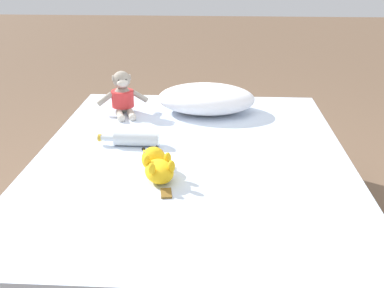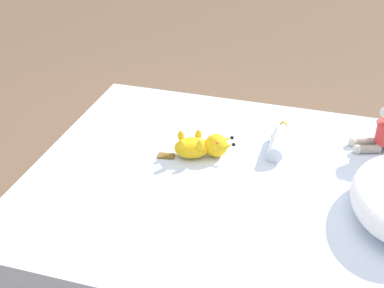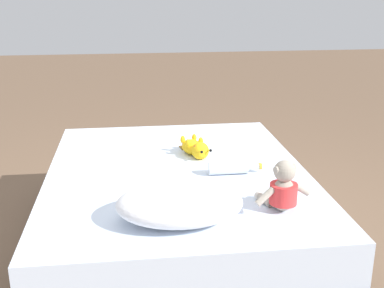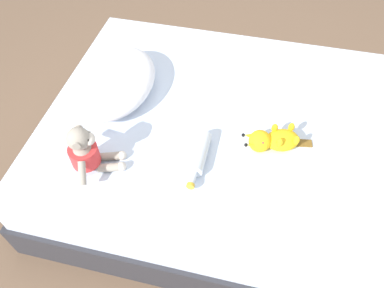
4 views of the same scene
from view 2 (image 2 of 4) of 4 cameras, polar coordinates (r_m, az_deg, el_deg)
ground_plane at (r=2.42m, az=5.23°, el=-12.71°), size 16.00×16.00×0.00m
bed at (r=2.27m, az=5.50°, el=-8.67°), size 1.42×1.80×0.45m
plush_yellow_creature at (r=2.25m, az=1.10°, el=-0.23°), size 0.18×0.32×0.10m
glass_bottle at (r=2.32m, az=9.25°, el=0.14°), size 0.28×0.07×0.07m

